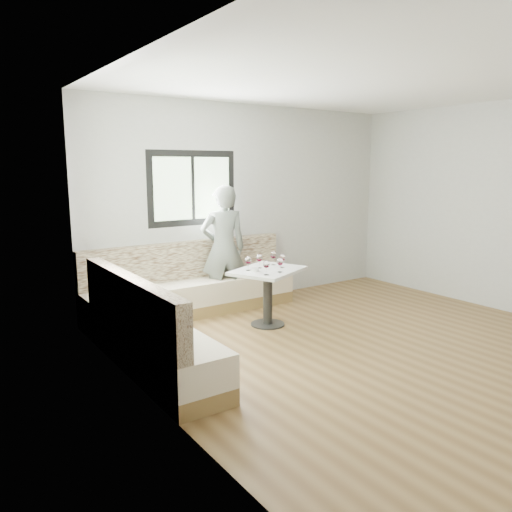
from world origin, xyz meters
The scene contains 11 objects.
room centered at (-0.08, 0.08, 1.41)m, with size 5.01×5.01×2.81m.
banquette centered at (-1.59, 1.63, 0.33)m, with size 2.90×2.80×0.95m.
table centered at (-0.52, 1.29, 0.53)m, with size 1.06×0.96×0.71m.
person centered at (-0.61, 2.20, 0.85)m, with size 0.62×0.41×1.70m, color slate.
olive_ramekin centered at (-0.72, 1.30, 0.73)m, with size 0.10×0.10×0.04m.
wine_glass_a centered at (-0.73, 1.04, 0.83)m, with size 0.08×0.08×0.18m.
wine_glass_b centered at (-0.50, 1.07, 0.83)m, with size 0.08×0.08×0.18m.
wine_glass_c centered at (-0.32, 1.26, 0.83)m, with size 0.08×0.08×0.18m.
wine_glass_d centered at (-0.56, 1.41, 0.83)m, with size 0.08×0.08×0.18m.
wine_glass_e centered at (-0.30, 1.47, 0.83)m, with size 0.08×0.08×0.18m.
wine_glass_f centered at (-0.76, 1.36, 0.83)m, with size 0.08×0.08×0.18m.
Camera 1 is at (-4.00, -3.52, 1.95)m, focal length 35.00 mm.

